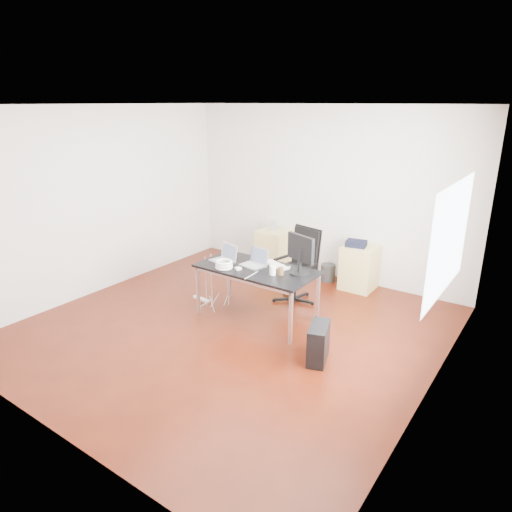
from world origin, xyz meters
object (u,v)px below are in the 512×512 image
Objects in this scene: office_chair at (299,262)px; filing_cabinet_right at (359,267)px; filing_cabinet_left at (274,249)px; pc_tower at (318,343)px; desk at (257,272)px.

office_chair reaches higher than filing_cabinet_right.
office_chair is 1.12m from filing_cabinet_right.
filing_cabinet_left is 3.10m from pc_tower.
filing_cabinet_right is 1.56× the size of pc_tower.
office_chair is 1.54× the size of filing_cabinet_left.
office_chair is 1.43m from filing_cabinet_left.
pc_tower is (0.48, -2.28, -0.13)m from filing_cabinet_right.
office_chair is 1.74m from pc_tower.
desk is at bearing 139.69° from pc_tower.
office_chair reaches higher than desk.
desk is 1.96m from filing_cabinet_right.
filing_cabinet_left is 1.61m from filing_cabinet_right.
pc_tower is at bearing -22.04° from desk.
desk reaches higher than filing_cabinet_right.
desk is 1.38m from pc_tower.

